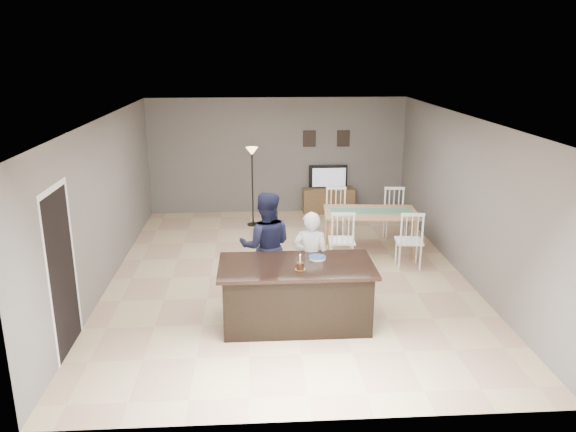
{
  "coord_description": "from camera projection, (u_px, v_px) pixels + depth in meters",
  "views": [
    {
      "loc": [
        -0.57,
        -9.01,
        3.75
      ],
      "look_at": [
        -0.02,
        -0.3,
        1.15
      ],
      "focal_mm": 35.0,
      "sensor_mm": 36.0,
      "label": 1
    }
  ],
  "objects": [
    {
      "name": "tv_screen_glow",
      "position": [
        329.0,
        177.0,
        13.14
      ],
      "size": [
        0.78,
        0.0,
        0.78
      ],
      "primitive_type": "plane",
      "rotation": [
        1.57,
        0.0,
        3.14
      ],
      "color": "#C96816",
      "rests_on": "tv_console"
    },
    {
      "name": "kitchen_island",
      "position": [
        296.0,
        294.0,
        7.87
      ],
      "size": [
        2.15,
        1.1,
        0.9
      ],
      "color": "black",
      "rests_on": "floor"
    },
    {
      "name": "doorway",
      "position": [
        60.0,
        258.0,
        6.98
      ],
      "size": [
        0.0,
        2.1,
        2.65
      ],
      "color": "black",
      "rests_on": "floor"
    },
    {
      "name": "floor_lamp",
      "position": [
        252.0,
        165.0,
        12.1
      ],
      "size": [
        0.26,
        0.26,
        1.74
      ],
      "color": "black",
      "rests_on": "floor"
    },
    {
      "name": "picture_frames",
      "position": [
        326.0,
        139.0,
        13.09
      ],
      "size": [
        1.1,
        0.02,
        0.38
      ],
      "color": "black",
      "rests_on": "room_shell"
    },
    {
      "name": "dining_table",
      "position": [
        370.0,
        218.0,
        10.63
      ],
      "size": [
        1.81,
        2.08,
        1.06
      ],
      "rotation": [
        0.0,
        0.0,
        -0.08
      ],
      "color": "#9E7755",
      "rests_on": "floor"
    },
    {
      "name": "room_shell",
      "position": [
        288.0,
        180.0,
        9.24
      ],
      "size": [
        8.0,
        8.0,
        8.0
      ],
      "color": "slate",
      "rests_on": "floor"
    },
    {
      "name": "man",
      "position": [
        266.0,
        246.0,
        8.59
      ],
      "size": [
        0.86,
        0.68,
        1.71
      ],
      "primitive_type": "imported",
      "rotation": [
        0.0,
        0.0,
        3.1
      ],
      "color": "#171933",
      "rests_on": "floor"
    },
    {
      "name": "tv_console",
      "position": [
        328.0,
        201.0,
        13.31
      ],
      "size": [
        1.2,
        0.4,
        0.6
      ],
      "primitive_type": "cube",
      "color": "brown",
      "rests_on": "floor"
    },
    {
      "name": "television",
      "position": [
        329.0,
        177.0,
        13.22
      ],
      "size": [
        0.91,
        0.12,
        0.53
      ],
      "primitive_type": "imported",
      "rotation": [
        0.0,
        0.0,
        3.14
      ],
      "color": "black",
      "rests_on": "tv_console"
    },
    {
      "name": "woman",
      "position": [
        311.0,
        260.0,
        8.33
      ],
      "size": [
        0.6,
        0.46,
        1.49
      ],
      "primitive_type": "imported",
      "rotation": [
        0.0,
        0.0,
        2.95
      ],
      "color": "silver",
      "rests_on": "floor"
    },
    {
      "name": "birthday_cake",
      "position": [
        300.0,
        266.0,
        7.55
      ],
      "size": [
        0.14,
        0.14,
        0.22
      ],
      "color": "gold",
      "rests_on": "kitchen_island"
    },
    {
      "name": "floor",
      "position": [
        288.0,
        275.0,
        9.72
      ],
      "size": [
        8.0,
        8.0,
        0.0
      ],
      "primitive_type": "plane",
      "color": "#D0B585",
      "rests_on": "ground"
    },
    {
      "name": "plate_stack",
      "position": [
        317.0,
        258.0,
        7.93
      ],
      "size": [
        0.24,
        0.24,
        0.04
      ],
      "color": "white",
      "rests_on": "kitchen_island"
    }
  ]
}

